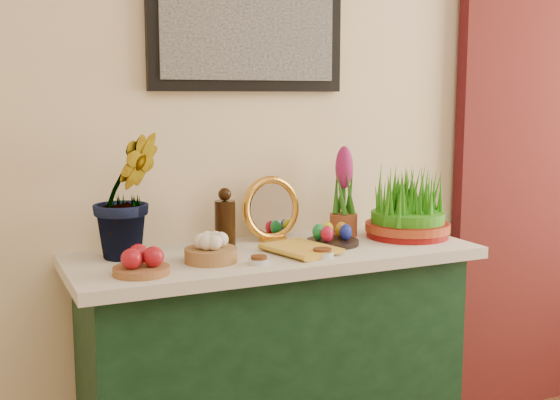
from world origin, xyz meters
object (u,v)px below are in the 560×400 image
Objects in this scene: book at (280,252)px; sideboard at (274,378)px; mirror at (271,209)px; hyacinth_green at (127,175)px; wheatgrass_sabzeh at (408,207)px.

sideboard is at bearing 61.97° from book.
book is (-0.08, -0.26, -0.10)m from mirror.
hyacinth_green is 1.04m from wheatgrass_sabzeh.
mirror reaches higher than book.
hyacinth_green reaches higher than sideboard.
wheatgrass_sabzeh is (0.55, -0.01, 0.58)m from sideboard.
sideboard is at bearing -19.65° from hyacinth_green.
hyacinth_green reaches higher than book.
wheatgrass_sabzeh reaches higher than mirror.
hyacinth_green is 1.73× the size of wheatgrass_sabzeh.
book is 0.59m from wheatgrass_sabzeh.
hyacinth_green is 0.56m from book.
book is 0.76× the size of wheatgrass_sabzeh.
wheatgrass_sabzeh is (1.02, -0.10, -0.16)m from hyacinth_green.
sideboard is 2.39× the size of hyacinth_green.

